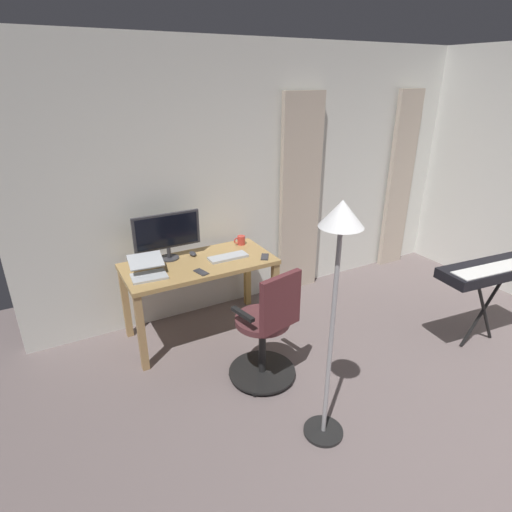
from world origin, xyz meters
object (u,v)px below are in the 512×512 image
cell_phone_by_monitor (265,257)px  desk (200,272)px  piano_keyboard (494,271)px  floor_lamp (338,263)px  cell_phone_face_up (201,272)px  computer_monitor (167,233)px  computer_keyboard (228,257)px  laptop (148,270)px  computer_mouse (193,254)px  mug_coffee (241,240)px  office_chair (267,331)px

cell_phone_by_monitor → desk: bearing=15.2°
piano_keyboard → floor_lamp: bearing=11.5°
cell_phone_face_up → piano_keyboard: piano_keyboard is taller
computer_monitor → computer_keyboard: (-0.49, 0.26, -0.24)m
computer_monitor → piano_keyboard: bearing=146.2°
laptop → piano_keyboard: 3.02m
computer_keyboard → computer_mouse: 0.35m
computer_mouse → mug_coffee: 0.53m
mug_coffee → piano_keyboard: (-1.68, 1.61, -0.06)m
laptop → cell_phone_face_up: size_ratio=2.23×
computer_keyboard → cell_phone_by_monitor: 0.34m
computer_monitor → floor_lamp: (-0.48, 1.80, 0.31)m
cell_phone_face_up → floor_lamp: bearing=88.8°
mug_coffee → piano_keyboard: size_ratio=0.11×
computer_mouse → mug_coffee: size_ratio=0.83×
desk → computer_monitor: computer_monitor is taller
office_chair → computer_keyboard: 0.91m
computer_monitor → mug_coffee: bearing=179.5°
computer_mouse → cell_phone_by_monitor: bearing=147.5°
desk → computer_keyboard: (-0.27, 0.05, 0.12)m
computer_mouse → computer_keyboard: bearing=140.2°
computer_keyboard → computer_mouse: size_ratio=3.70×
computer_keyboard → cell_phone_by_monitor: bearing=154.9°
laptop → cell_phone_by_monitor: (-1.07, 0.14, -0.04)m
office_chair → cell_phone_face_up: size_ratio=7.01×
computer_monitor → cell_phone_by_monitor: size_ratio=4.31×
desk → computer_keyboard: computer_keyboard is taller
desk → floor_lamp: bearing=99.6°
office_chair → computer_keyboard: bearing=73.6°
computer_keyboard → laptop: (0.76, 0.01, 0.04)m
laptop → floor_lamp: 1.79m
cell_phone_by_monitor → floor_lamp: (0.31, 1.40, 0.56)m
cell_phone_face_up → desk: bearing=-121.8°
desk → computer_monitor: bearing=-44.6°
cell_phone_face_up → mug_coffee: 0.74m
computer_monitor → laptop: bearing=44.6°
office_chair → laptop: office_chair is taller
computer_keyboard → computer_mouse: computer_mouse is taller
cell_phone_by_monitor → floor_lamp: floor_lamp is taller
office_chair → computer_monitor: computer_monitor is taller
mug_coffee → cell_phone_by_monitor: bearing=97.1°
desk → laptop: bearing=6.7°
cell_phone_by_monitor → piano_keyboard: size_ratio=0.13×
computer_mouse → cell_phone_face_up: (0.07, 0.39, -0.01)m
office_chair → computer_keyboard: (-0.07, -0.86, 0.29)m
laptop → office_chair: bearing=133.4°
mug_coffee → piano_keyboard: mug_coffee is taller
computer_mouse → cell_phone_face_up: size_ratio=0.69×
office_chair → cell_phone_face_up: 0.79m
mug_coffee → office_chair: bearing=73.4°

